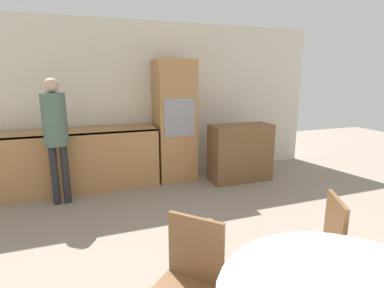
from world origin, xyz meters
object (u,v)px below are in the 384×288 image
(person_standing, at_px, (55,127))
(chair_far_left, at_px, (188,280))
(chair_far_right, at_px, (319,245))
(oven_unit, at_px, (175,121))
(sideboard, at_px, (240,153))

(person_standing, bearing_deg, chair_far_left, -71.76)
(chair_far_right, relative_size, person_standing, 0.51)
(chair_far_right, bearing_deg, oven_unit, -149.39)
(sideboard, bearing_deg, person_standing, -179.39)
(sideboard, bearing_deg, oven_unit, 154.84)
(oven_unit, xyz_separation_m, chair_far_right, (0.16, -3.18, -0.50))
(chair_far_left, distance_m, chair_far_right, 1.04)
(sideboard, relative_size, chair_far_right, 1.18)
(oven_unit, bearing_deg, sideboard, -25.16)
(chair_far_left, bearing_deg, oven_unit, 121.64)
(oven_unit, relative_size, person_standing, 1.16)
(sideboard, xyz_separation_m, person_standing, (-2.77, -0.03, 0.59))
(chair_far_left, xyz_separation_m, person_standing, (-0.90, 2.72, 0.57))
(sideboard, distance_m, person_standing, 2.83)
(oven_unit, distance_m, chair_far_right, 3.23)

